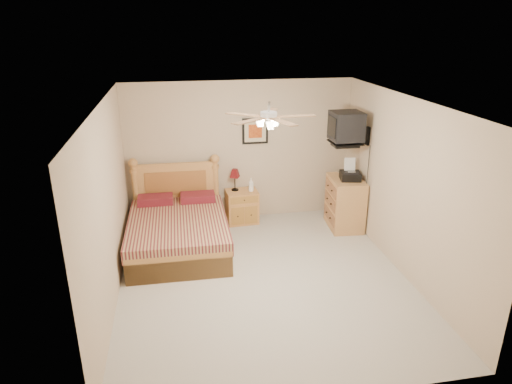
# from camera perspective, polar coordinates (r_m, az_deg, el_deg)

# --- Properties ---
(floor) EXTENTS (4.50, 4.50, 0.00)m
(floor) POSITION_cam_1_polar(r_m,az_deg,el_deg) (6.59, 1.03, -10.83)
(floor) COLOR #ABA69B
(floor) RESTS_ON ground
(ceiling) EXTENTS (4.00, 4.50, 0.04)m
(ceiling) POSITION_cam_1_polar(r_m,az_deg,el_deg) (5.69, 1.19, 11.14)
(ceiling) COLOR white
(ceiling) RESTS_ON ground
(wall_back) EXTENTS (4.00, 0.04, 2.50)m
(wall_back) POSITION_cam_1_polar(r_m,az_deg,el_deg) (8.13, -2.01, 5.05)
(wall_back) COLOR tan
(wall_back) RESTS_ON ground
(wall_front) EXTENTS (4.00, 0.04, 2.50)m
(wall_front) POSITION_cam_1_polar(r_m,az_deg,el_deg) (4.08, 7.44, -12.07)
(wall_front) COLOR tan
(wall_front) RESTS_ON ground
(wall_left) EXTENTS (0.04, 4.50, 2.50)m
(wall_left) POSITION_cam_1_polar(r_m,az_deg,el_deg) (5.99, -18.01, -1.87)
(wall_left) COLOR tan
(wall_left) RESTS_ON ground
(wall_right) EXTENTS (0.04, 4.50, 2.50)m
(wall_right) POSITION_cam_1_polar(r_m,az_deg,el_deg) (6.69, 18.14, 0.49)
(wall_right) COLOR tan
(wall_right) RESTS_ON ground
(bed) EXTENTS (1.51, 1.98, 1.27)m
(bed) POSITION_cam_1_polar(r_m,az_deg,el_deg) (7.20, -9.85, -2.60)
(bed) COLOR #C78F42
(bed) RESTS_ON ground
(nightstand) EXTENTS (0.57, 0.44, 0.60)m
(nightstand) POSITION_cam_1_polar(r_m,az_deg,el_deg) (8.22, -1.77, -1.82)
(nightstand) COLOR #A46435
(nightstand) RESTS_ON ground
(table_lamp) EXTENTS (0.27, 0.27, 0.39)m
(table_lamp) POSITION_cam_1_polar(r_m,az_deg,el_deg) (8.09, -2.66, 1.55)
(table_lamp) COLOR #550C0F
(table_lamp) RESTS_ON nightstand
(lotion_bottle) EXTENTS (0.12, 0.12, 0.24)m
(lotion_bottle) POSITION_cam_1_polar(r_m,az_deg,el_deg) (8.06, -0.62, 0.91)
(lotion_bottle) COLOR white
(lotion_bottle) RESTS_ON nightstand
(framed_picture) EXTENTS (0.46, 0.04, 0.46)m
(framed_picture) POSITION_cam_1_polar(r_m,az_deg,el_deg) (8.07, -0.11, 7.64)
(framed_picture) COLOR black
(framed_picture) RESTS_ON wall_back
(dresser) EXTENTS (0.59, 0.80, 0.90)m
(dresser) POSITION_cam_1_polar(r_m,az_deg,el_deg) (8.11, 11.06, -1.37)
(dresser) COLOR #B08044
(dresser) RESTS_ON ground
(fax_machine) EXTENTS (0.40, 0.41, 0.35)m
(fax_machine) POSITION_cam_1_polar(r_m,az_deg,el_deg) (7.86, 11.74, 2.74)
(fax_machine) COLOR black
(fax_machine) RESTS_ON dresser
(magazine_lower) EXTENTS (0.24, 0.31, 0.03)m
(magazine_lower) POSITION_cam_1_polar(r_m,az_deg,el_deg) (8.13, 10.51, 2.21)
(magazine_lower) COLOR beige
(magazine_lower) RESTS_ON dresser
(magazine_upper) EXTENTS (0.31, 0.35, 0.02)m
(magazine_upper) POSITION_cam_1_polar(r_m,az_deg,el_deg) (8.13, 10.57, 2.39)
(magazine_upper) COLOR gray
(magazine_upper) RESTS_ON magazine_lower
(wall_tv) EXTENTS (0.56, 0.46, 0.58)m
(wall_tv) POSITION_cam_1_polar(r_m,az_deg,el_deg) (7.60, 12.27, 7.81)
(wall_tv) COLOR black
(wall_tv) RESTS_ON wall_right
(ceiling_fan) EXTENTS (1.14, 1.14, 0.28)m
(ceiling_fan) POSITION_cam_1_polar(r_m,az_deg,el_deg) (5.53, 1.59, 9.37)
(ceiling_fan) COLOR white
(ceiling_fan) RESTS_ON ceiling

